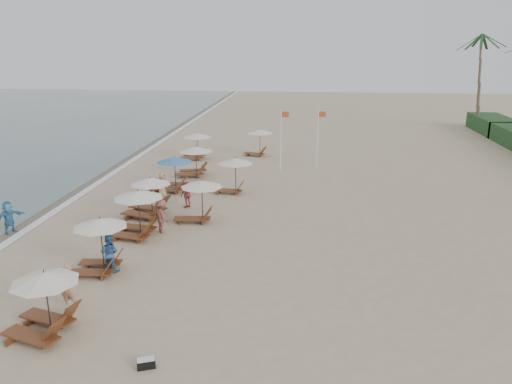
# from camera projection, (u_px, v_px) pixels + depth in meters

# --- Properties ---
(ground) EXTENTS (160.00, 160.00, 0.00)m
(ground) POSITION_uv_depth(u_px,v_px,m) (233.00, 280.00, 20.20)
(ground) COLOR tan
(ground) RESTS_ON ground
(wet_sand_band) EXTENTS (3.20, 140.00, 0.01)m
(wet_sand_band) POSITION_uv_depth(u_px,v_px,m) (56.00, 197.00, 31.01)
(wet_sand_band) COLOR #6B5E4C
(wet_sand_band) RESTS_ON ground
(foam_line) EXTENTS (0.50, 140.00, 0.02)m
(foam_line) POSITION_uv_depth(u_px,v_px,m) (76.00, 197.00, 30.88)
(foam_line) COLOR white
(foam_line) RESTS_ON ground
(lounger_station_0) EXTENTS (2.56, 2.34, 2.21)m
(lounger_station_0) POSITION_uv_depth(u_px,v_px,m) (41.00, 304.00, 16.14)
(lounger_station_0) COLOR brown
(lounger_station_0) RESTS_ON ground
(lounger_station_1) EXTENTS (2.40, 2.19, 2.36)m
(lounger_station_1) POSITION_uv_depth(u_px,v_px,m) (98.00, 244.00, 20.47)
(lounger_station_1) COLOR brown
(lounger_station_1) RESTS_ON ground
(lounger_station_2) EXTENTS (2.73, 2.42, 2.33)m
(lounger_station_2) POSITION_uv_depth(u_px,v_px,m) (135.00, 214.00, 24.34)
(lounger_station_2) COLOR brown
(lounger_station_2) RESTS_ON ground
(lounger_station_3) EXTENTS (2.75, 2.65, 2.17)m
(lounger_station_3) POSITION_uv_depth(u_px,v_px,m) (146.00, 199.00, 27.30)
(lounger_station_3) COLOR brown
(lounger_station_3) RESTS_ON ground
(lounger_station_4) EXTENTS (2.73, 2.33, 2.22)m
(lounger_station_4) POSITION_uv_depth(u_px,v_px,m) (171.00, 174.00, 32.02)
(lounger_station_4) COLOR brown
(lounger_station_4) RESTS_ON ground
(lounger_station_5) EXTENTS (2.69, 2.44, 2.10)m
(lounger_station_5) POSITION_uv_depth(u_px,v_px,m) (193.00, 160.00, 35.63)
(lounger_station_5) COLOR brown
(lounger_station_5) RESTS_ON ground
(lounger_station_6) EXTENTS (2.55, 2.34, 2.14)m
(lounger_station_6) POSITION_uv_depth(u_px,v_px,m) (195.00, 145.00, 40.70)
(lounger_station_6) COLOR brown
(lounger_station_6) RESTS_ON ground
(inland_station_0) EXTENTS (2.66, 2.24, 2.22)m
(inland_station_0) POSITION_uv_depth(u_px,v_px,m) (198.00, 196.00, 26.31)
(inland_station_0) COLOR brown
(inland_station_0) RESTS_ON ground
(inland_station_1) EXTENTS (2.56, 2.24, 2.22)m
(inland_station_1) POSITION_uv_depth(u_px,v_px,m) (233.00, 170.00, 31.38)
(inland_station_1) COLOR brown
(inland_station_1) RESTS_ON ground
(inland_station_2) EXTENTS (2.54, 2.24, 2.22)m
(inland_station_2) POSITION_uv_depth(u_px,v_px,m) (258.00, 138.00, 41.82)
(inland_station_2) COLOR brown
(inland_station_2) RESTS_ON ground
(beachgoer_near) EXTENTS (0.64, 0.44, 1.71)m
(beachgoer_near) POSITION_uv_depth(u_px,v_px,m) (69.00, 287.00, 17.74)
(beachgoer_near) COLOR tan
(beachgoer_near) RESTS_ON ground
(beachgoer_mid_a) EXTENTS (0.80, 0.64, 1.62)m
(beachgoer_mid_a) POSITION_uv_depth(u_px,v_px,m) (109.00, 253.00, 20.71)
(beachgoer_mid_a) COLOR #2D5487
(beachgoer_mid_a) RESTS_ON ground
(beachgoer_mid_b) EXTENTS (1.26, 1.20, 1.72)m
(beachgoer_mid_b) POSITION_uv_depth(u_px,v_px,m) (162.00, 216.00, 24.95)
(beachgoer_mid_b) COLOR brown
(beachgoer_mid_b) RESTS_ON ground
(beachgoer_far_a) EXTENTS (0.85, 0.96, 1.56)m
(beachgoer_far_a) POSITION_uv_depth(u_px,v_px,m) (187.00, 195.00, 28.78)
(beachgoer_far_a) COLOR #B3474A
(beachgoer_far_a) RESTS_ON ground
(beachgoer_far_b) EXTENTS (0.74, 0.88, 1.54)m
(beachgoer_far_b) POSITION_uv_depth(u_px,v_px,m) (162.00, 185.00, 30.75)
(beachgoer_far_b) COLOR tan
(beachgoer_far_b) RESTS_ON ground
(waterline_walker) EXTENTS (1.23, 1.54, 1.64)m
(waterline_walker) POSITION_uv_depth(u_px,v_px,m) (9.00, 217.00, 24.92)
(waterline_walker) COLOR teal
(waterline_walker) RESTS_ON ground
(duffel_bag) EXTENTS (0.59, 0.44, 0.30)m
(duffel_bag) POSITION_uv_depth(u_px,v_px,m) (146.00, 363.00, 14.69)
(duffel_bag) COLOR black
(duffel_bag) RESTS_ON ground
(flag_pole_near) EXTENTS (0.59, 0.08, 4.56)m
(flag_pole_near) POSITION_uv_depth(u_px,v_px,m) (281.00, 137.00, 36.56)
(flag_pole_near) COLOR silver
(flag_pole_near) RESTS_ON ground
(flag_pole_far) EXTENTS (0.60, 0.08, 4.42)m
(flag_pole_far) POSITION_uv_depth(u_px,v_px,m) (318.00, 135.00, 37.69)
(flag_pole_far) COLOR silver
(flag_pole_far) RESTS_ON ground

